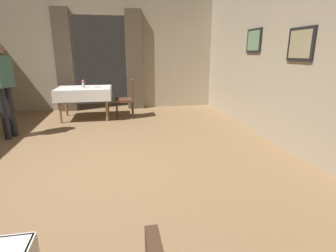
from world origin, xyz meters
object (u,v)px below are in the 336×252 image
(chair_mid_right, at_px, (128,97))
(plate_mid_b, at_px, (96,87))
(flower_vase_mid, at_px, (83,84))
(dining_table_mid, at_px, (84,92))
(person_waiter_by_doorway, at_px, (3,83))

(chair_mid_right, bearing_deg, plate_mid_b, 176.68)
(flower_vase_mid, bearing_deg, dining_table_mid, 91.64)
(chair_mid_right, height_order, person_waiter_by_doorway, person_waiter_by_doorway)
(dining_table_mid, height_order, plate_mid_b, plate_mid_b)
(person_waiter_by_doorway, bearing_deg, flower_vase_mid, 44.57)
(dining_table_mid, relative_size, flower_vase_mid, 6.60)
(chair_mid_right, relative_size, person_waiter_by_doorway, 0.54)
(dining_table_mid, bearing_deg, plate_mid_b, -10.83)
(dining_table_mid, xyz_separation_m, flower_vase_mid, (0.00, -0.08, 0.20))
(plate_mid_b, bearing_deg, flower_vase_mid, -174.97)
(dining_table_mid, relative_size, plate_mid_b, 6.48)
(dining_table_mid, distance_m, person_waiter_by_doorway, 1.82)
(person_waiter_by_doorway, bearing_deg, plate_mid_b, 39.24)
(dining_table_mid, distance_m, flower_vase_mid, 0.21)
(plate_mid_b, xyz_separation_m, person_waiter_by_doorway, (-1.51, -1.23, 0.27))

